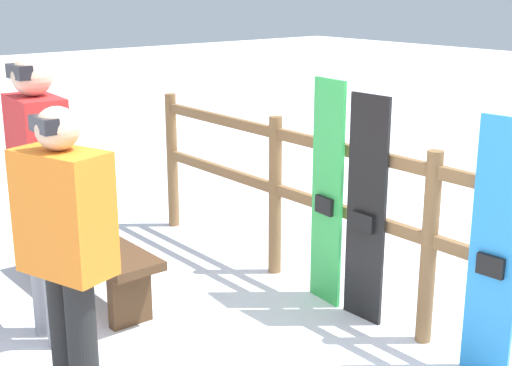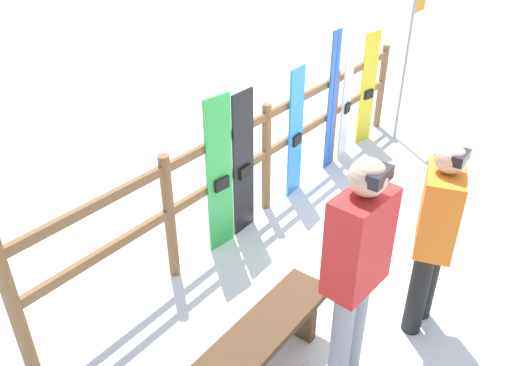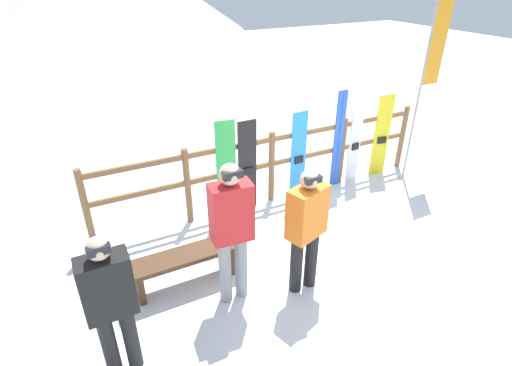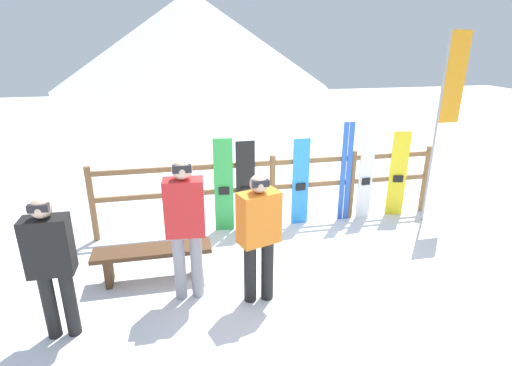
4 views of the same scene
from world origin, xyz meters
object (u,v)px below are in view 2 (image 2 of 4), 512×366
object	(u,v)px
person_orange	(435,229)
person_red	(357,263)
ski_pair_blue	(332,102)
bench	(255,347)
snowboard_black_stripe	(243,165)
snowboard_yellow	(368,89)
snowboard_blue	(296,134)
snowboard_white	(346,102)
snowboard_green	(220,176)

from	to	relation	value
person_orange	person_red	bearing A→B (deg)	164.63
person_red	ski_pair_blue	distance (m)	3.30
bench	snowboard_black_stripe	world-z (taller)	snowboard_black_stripe
person_orange	snowboard_yellow	world-z (taller)	person_orange
snowboard_blue	person_orange	bearing A→B (deg)	-120.13
ski_pair_blue	person_red	bearing A→B (deg)	-147.92
bench	snowboard_blue	xyz separation A→B (m)	(2.42, 1.26, 0.41)
ski_pair_blue	snowboard_yellow	world-z (taller)	ski_pair_blue
snowboard_black_stripe	ski_pair_blue	world-z (taller)	ski_pair_blue
person_red	snowboard_blue	distance (m)	2.66
person_orange	snowboard_black_stripe	bearing A→B (deg)	84.20
snowboard_white	person_orange	bearing A→B (deg)	-139.81
snowboard_white	snowboard_green	bearing A→B (deg)	180.00
snowboard_green	person_red	bearing A→B (deg)	-111.06
snowboard_blue	person_red	bearing A→B (deg)	-138.56
snowboard_black_stripe	snowboard_blue	size ratio (longest dim) A/B	1.00
person_red	person_orange	distance (m)	0.87
person_red	snowboard_yellow	xyz separation A→B (m)	(3.79, 1.75, -0.27)
snowboard_black_stripe	ski_pair_blue	size ratio (longest dim) A/B	0.87
snowboard_blue	ski_pair_blue	world-z (taller)	ski_pair_blue
person_orange	snowboard_blue	bearing A→B (deg)	59.87
ski_pair_blue	bench	bearing A→B (deg)	-158.65
snowboard_white	snowboard_black_stripe	bearing A→B (deg)	-180.00
person_red	snowboard_green	bearing A→B (deg)	68.94
snowboard_blue	snowboard_white	distance (m)	1.19
person_orange	snowboard_blue	xyz separation A→B (m)	(1.15, 1.98, -0.18)
snowboard_blue	bench	bearing A→B (deg)	-152.49
person_orange	snowboard_white	world-z (taller)	person_orange
person_red	person_orange	size ratio (longest dim) A/B	1.10
person_red	snowboard_blue	xyz separation A→B (m)	(1.98, 1.75, -0.29)
person_orange	snowboard_white	distance (m)	3.07
person_orange	snowboard_yellow	size ratio (longest dim) A/B	1.05
snowboard_black_stripe	snowboard_white	xyz separation A→B (m)	(2.14, 0.00, 0.01)
person_red	snowboard_black_stripe	xyz separation A→B (m)	(1.03, 1.75, -0.28)
snowboard_green	snowboard_black_stripe	distance (m)	0.36
snowboard_green	snowboard_blue	world-z (taller)	snowboard_green
snowboard_yellow	snowboard_black_stripe	bearing A→B (deg)	-180.00
snowboard_black_stripe	person_red	bearing A→B (deg)	-120.59
snowboard_green	snowboard_white	bearing A→B (deg)	-0.00
ski_pair_blue	snowboard_black_stripe	bearing A→B (deg)	-179.89
snowboard_green	snowboard_white	size ratio (longest dim) A/B	1.03
snowboard_blue	snowboard_yellow	size ratio (longest dim) A/B	0.98
snowboard_green	snowboard_black_stripe	bearing A→B (deg)	-0.01
snowboard_blue	snowboard_yellow	xyz separation A→B (m)	(1.81, 0.00, 0.02)
person_red	snowboard_green	xyz separation A→B (m)	(0.67, 1.75, -0.25)
person_red	snowboard_white	size ratio (longest dim) A/B	1.16
snowboard_black_stripe	snowboard_yellow	bearing A→B (deg)	0.00
snowboard_white	snowboard_yellow	xyz separation A→B (m)	(0.62, 0.00, 0.01)
person_orange	snowboard_green	size ratio (longest dim) A/B	1.03
bench	snowboard_blue	distance (m)	2.76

